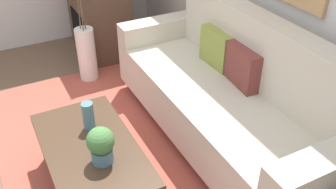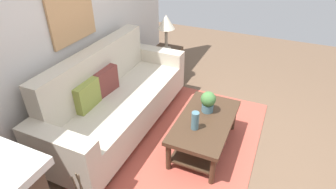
{
  "view_description": "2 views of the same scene",
  "coord_description": "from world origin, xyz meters",
  "px_view_note": "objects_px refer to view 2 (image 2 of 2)",
  "views": [
    {
      "loc": [
        2.22,
        -0.18,
        2.17
      ],
      "look_at": [
        0.22,
        0.85,
        0.66
      ],
      "focal_mm": 40.78,
      "sensor_mm": 36.0,
      "label": 1
    },
    {
      "loc": [
        -2.22,
        -0.37,
        2.37
      ],
      "look_at": [
        0.43,
        0.8,
        0.52
      ],
      "focal_mm": 29.27,
      "sensor_mm": 36.0,
      "label": 2
    }
  ],
  "objects_px": {
    "couch": "(116,100)",
    "potted_plant_tabletop": "(208,101)",
    "tabletop_vase": "(195,121)",
    "framed_painting": "(71,11)",
    "throw_pillow_maroon": "(106,81)",
    "table_lamp": "(166,23)",
    "throw_pillow_olive": "(87,95)",
    "side_table": "(166,64)",
    "coffee_table": "(205,127)"
  },
  "relations": [
    {
      "from": "couch",
      "to": "potted_plant_tabletop",
      "type": "bearing_deg",
      "value": -78.16
    },
    {
      "from": "tabletop_vase",
      "to": "framed_painting",
      "type": "bearing_deg",
      "value": 85.24
    },
    {
      "from": "throw_pillow_maroon",
      "to": "table_lamp",
      "type": "height_order",
      "value": "table_lamp"
    },
    {
      "from": "throw_pillow_olive",
      "to": "side_table",
      "type": "height_order",
      "value": "throw_pillow_olive"
    },
    {
      "from": "tabletop_vase",
      "to": "framed_painting",
      "type": "xyz_separation_m",
      "value": [
        0.13,
        1.57,
        0.97
      ]
    },
    {
      "from": "tabletop_vase",
      "to": "table_lamp",
      "type": "xyz_separation_m",
      "value": [
        1.6,
        1.06,
        0.46
      ]
    },
    {
      "from": "throw_pillow_olive",
      "to": "potted_plant_tabletop",
      "type": "xyz_separation_m",
      "value": [
        0.61,
        -1.26,
        -0.11
      ]
    },
    {
      "from": "potted_plant_tabletop",
      "to": "table_lamp",
      "type": "height_order",
      "value": "table_lamp"
    },
    {
      "from": "tabletop_vase",
      "to": "coffee_table",
      "type": "bearing_deg",
      "value": -17.38
    },
    {
      "from": "potted_plant_tabletop",
      "to": "framed_painting",
      "type": "bearing_deg",
      "value": 98.47
    },
    {
      "from": "throw_pillow_maroon",
      "to": "coffee_table",
      "type": "height_order",
      "value": "throw_pillow_maroon"
    },
    {
      "from": "side_table",
      "to": "couch",
      "type": "bearing_deg",
      "value": 178.2
    },
    {
      "from": "tabletop_vase",
      "to": "side_table",
      "type": "relative_size",
      "value": 0.38
    },
    {
      "from": "couch",
      "to": "potted_plant_tabletop",
      "type": "distance_m",
      "value": 1.17
    },
    {
      "from": "throw_pillow_maroon",
      "to": "side_table",
      "type": "height_order",
      "value": "throw_pillow_maroon"
    },
    {
      "from": "couch",
      "to": "tabletop_vase",
      "type": "height_order",
      "value": "couch"
    },
    {
      "from": "couch",
      "to": "side_table",
      "type": "height_order",
      "value": "couch"
    },
    {
      "from": "couch",
      "to": "coffee_table",
      "type": "xyz_separation_m",
      "value": [
        0.07,
        -1.17,
        -0.12
      ]
    },
    {
      "from": "throw_pillow_maroon",
      "to": "tabletop_vase",
      "type": "height_order",
      "value": "throw_pillow_maroon"
    },
    {
      "from": "throw_pillow_olive",
      "to": "framed_painting",
      "type": "height_order",
      "value": "framed_painting"
    },
    {
      "from": "throw_pillow_olive",
      "to": "table_lamp",
      "type": "height_order",
      "value": "table_lamp"
    },
    {
      "from": "throw_pillow_maroon",
      "to": "framed_painting",
      "type": "xyz_separation_m",
      "value": [
        0.0,
        0.34,
        0.82
      ]
    },
    {
      "from": "tabletop_vase",
      "to": "framed_painting",
      "type": "height_order",
      "value": "framed_painting"
    },
    {
      "from": "framed_painting",
      "to": "couch",
      "type": "bearing_deg",
      "value": -90.0
    },
    {
      "from": "couch",
      "to": "side_table",
      "type": "distance_m",
      "value": 1.48
    },
    {
      "from": "side_table",
      "to": "framed_painting",
      "type": "xyz_separation_m",
      "value": [
        -1.47,
        0.51,
        1.22
      ]
    },
    {
      "from": "framed_painting",
      "to": "tabletop_vase",
      "type": "bearing_deg",
      "value": -94.76
    },
    {
      "from": "potted_plant_tabletop",
      "to": "framed_painting",
      "type": "height_order",
      "value": "framed_painting"
    },
    {
      "from": "throw_pillow_olive",
      "to": "framed_painting",
      "type": "bearing_deg",
      "value": 42.81
    },
    {
      "from": "throw_pillow_olive",
      "to": "coffee_table",
      "type": "xyz_separation_m",
      "value": [
        0.44,
        -1.29,
        -0.37
      ]
    },
    {
      "from": "couch",
      "to": "side_table",
      "type": "xyz_separation_m",
      "value": [
        1.47,
        -0.05,
        -0.15
      ]
    },
    {
      "from": "tabletop_vase",
      "to": "side_table",
      "type": "xyz_separation_m",
      "value": [
        1.6,
        1.06,
        -0.26
      ]
    },
    {
      "from": "potted_plant_tabletop",
      "to": "side_table",
      "type": "bearing_deg",
      "value": 41.63
    },
    {
      "from": "tabletop_vase",
      "to": "potted_plant_tabletop",
      "type": "height_order",
      "value": "potted_plant_tabletop"
    },
    {
      "from": "throw_pillow_olive",
      "to": "throw_pillow_maroon",
      "type": "bearing_deg",
      "value": 0.0
    },
    {
      "from": "tabletop_vase",
      "to": "side_table",
      "type": "distance_m",
      "value": 1.94
    },
    {
      "from": "throw_pillow_olive",
      "to": "couch",
      "type": "bearing_deg",
      "value": -18.74
    },
    {
      "from": "couch",
      "to": "tabletop_vase",
      "type": "relative_size",
      "value": 10.94
    },
    {
      "from": "table_lamp",
      "to": "throw_pillow_olive",
      "type": "bearing_deg",
      "value": 174.68
    },
    {
      "from": "coffee_table",
      "to": "side_table",
      "type": "distance_m",
      "value": 1.8
    },
    {
      "from": "potted_plant_tabletop",
      "to": "side_table",
      "type": "xyz_separation_m",
      "value": [
        1.23,
        1.09,
        -0.29
      ]
    },
    {
      "from": "potted_plant_tabletop",
      "to": "table_lamp",
      "type": "distance_m",
      "value": 1.7
    },
    {
      "from": "couch",
      "to": "throw_pillow_olive",
      "type": "bearing_deg",
      "value": 161.26
    },
    {
      "from": "couch",
      "to": "table_lamp",
      "type": "height_order",
      "value": "table_lamp"
    },
    {
      "from": "potted_plant_tabletop",
      "to": "framed_painting",
      "type": "distance_m",
      "value": 1.87
    },
    {
      "from": "potted_plant_tabletop",
      "to": "framed_painting",
      "type": "xyz_separation_m",
      "value": [
        -0.24,
        1.61,
        0.93
      ]
    },
    {
      "from": "side_table",
      "to": "potted_plant_tabletop",
      "type": "bearing_deg",
      "value": -138.37
    },
    {
      "from": "throw_pillow_maroon",
      "to": "side_table",
      "type": "bearing_deg",
      "value": -6.64
    },
    {
      "from": "throw_pillow_maroon",
      "to": "side_table",
      "type": "xyz_separation_m",
      "value": [
        1.47,
        -0.17,
        -0.4
      ]
    },
    {
      "from": "throw_pillow_maroon",
      "to": "couch",
      "type": "bearing_deg",
      "value": -90.0
    }
  ]
}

